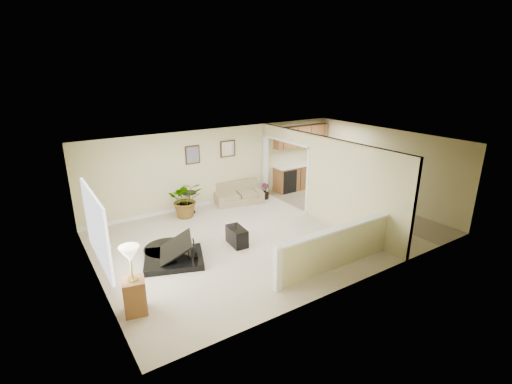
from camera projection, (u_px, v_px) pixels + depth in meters
floor at (272, 233)px, 10.23m from camera, size 9.00×9.00×0.00m
back_wall at (220, 166)px, 12.21m from camera, size 9.00×0.04×2.50m
front_wall at (359, 229)px, 7.44m from camera, size 9.00×0.04×2.50m
left_wall at (92, 228)px, 7.50m from camera, size 0.04×6.00×2.50m
right_wall at (384, 166)px, 12.15m from camera, size 0.04×6.00×2.50m
ceiling at (273, 143)px, 9.43m from camera, size 9.00×6.00×0.04m
kitchen_vinyl at (352, 210)px, 11.85m from camera, size 2.70×6.00×0.01m
interior_partition at (317, 178)px, 10.97m from camera, size 0.18×5.99×2.50m
pony_half_wall at (335, 248)px, 8.27m from camera, size 3.42×0.22×1.00m
left_window at (96, 227)px, 7.05m from camera, size 0.05×2.15×1.45m
wall_art_left at (193, 155)px, 11.53m from camera, size 0.48×0.04×0.58m
wall_mirror at (228, 149)px, 12.16m from camera, size 0.55×0.04×0.55m
kitchen_cabinets at (300, 166)px, 13.77m from camera, size 2.36×0.65×2.33m
piano at (169, 240)px, 8.63m from camera, size 1.87×1.85×1.27m
piano_bench at (237, 236)px, 9.50m from camera, size 0.41×0.72×0.46m
loveseat at (237, 192)px, 12.48m from camera, size 1.75×1.21×0.90m
accent_table at (189, 200)px, 11.53m from camera, size 0.46×0.46×0.67m
palm_plant at (186, 199)px, 11.18m from camera, size 1.24×1.15×1.13m
small_plant at (265, 192)px, 12.83m from camera, size 0.37×0.37×0.54m
lamp_stand at (133, 285)px, 6.74m from camera, size 0.48×0.48×1.36m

